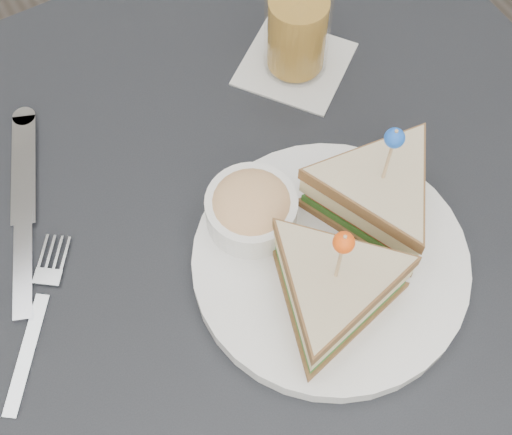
# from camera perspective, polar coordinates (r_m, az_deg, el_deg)

# --- Properties ---
(ground_plane) EXTENTS (3.50, 3.50, 0.00)m
(ground_plane) POSITION_cam_1_polar(r_m,az_deg,el_deg) (1.38, -0.16, -16.72)
(ground_plane) COLOR #3F3833
(table) EXTENTS (0.80, 0.80, 0.75)m
(table) POSITION_cam_1_polar(r_m,az_deg,el_deg) (0.73, -0.29, -5.68)
(table) COLOR black
(table) RESTS_ON ground
(plate_meal) EXTENTS (0.31, 0.31, 0.15)m
(plate_meal) POSITION_cam_1_polar(r_m,az_deg,el_deg) (0.63, 6.68, -2.04)
(plate_meal) COLOR white
(plate_meal) RESTS_ON table
(cutlery_fork) EXTENTS (0.12, 0.15, 0.00)m
(cutlery_fork) POSITION_cam_1_polar(r_m,az_deg,el_deg) (0.67, -17.01, -7.24)
(cutlery_fork) COLOR silver
(cutlery_fork) RESTS_ON table
(cutlery_knife) EXTENTS (0.11, 0.23, 0.01)m
(cutlery_knife) POSITION_cam_1_polar(r_m,az_deg,el_deg) (0.72, -18.09, 0.15)
(cutlery_knife) COLOR silver
(cutlery_knife) RESTS_ON table
(drink_set) EXTENTS (0.15, 0.15, 0.14)m
(drink_set) POSITION_cam_1_polar(r_m,az_deg,el_deg) (0.75, 3.35, 15.18)
(drink_set) COLOR silver
(drink_set) RESTS_ON table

